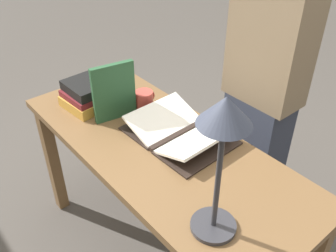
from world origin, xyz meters
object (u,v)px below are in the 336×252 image
(person_reader, at_px, (263,92))
(coffee_mug, at_px, (144,100))
(reading_lamp, at_px, (223,135))
(book_standing_upright, at_px, (114,92))
(open_book, at_px, (179,132))
(book_stack_tall, at_px, (93,92))

(person_reader, bearing_deg, coffee_mug, -125.22)
(reading_lamp, relative_size, coffee_mug, 4.28)
(book_standing_upright, bearing_deg, coffee_mug, -90.04)
(person_reader, bearing_deg, book_standing_upright, -120.18)
(open_book, distance_m, coffee_mug, 0.27)
(book_stack_tall, bearing_deg, reading_lamp, 173.68)
(book_stack_tall, distance_m, coffee_mug, 0.26)
(open_book, distance_m, person_reader, 0.49)
(book_stack_tall, height_order, coffee_mug, book_stack_tall)
(book_stack_tall, bearing_deg, open_book, -163.63)
(open_book, height_order, person_reader, person_reader)
(open_book, xyz_separation_m, coffee_mug, (0.27, -0.02, 0.02))
(book_standing_upright, distance_m, reading_lamp, 0.79)
(person_reader, bearing_deg, book_stack_tall, -130.42)
(open_book, distance_m, book_stack_tall, 0.50)
(open_book, relative_size, reading_lamp, 0.91)
(book_standing_upright, xyz_separation_m, person_reader, (-0.36, -0.62, -0.07))
(book_stack_tall, relative_size, reading_lamp, 0.58)
(book_stack_tall, bearing_deg, coffee_mug, -141.95)
(book_stack_tall, height_order, book_standing_upright, book_standing_upright)
(open_book, bearing_deg, book_stack_tall, 14.71)
(book_stack_tall, xyz_separation_m, book_standing_upright, (-0.18, -0.01, 0.07))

